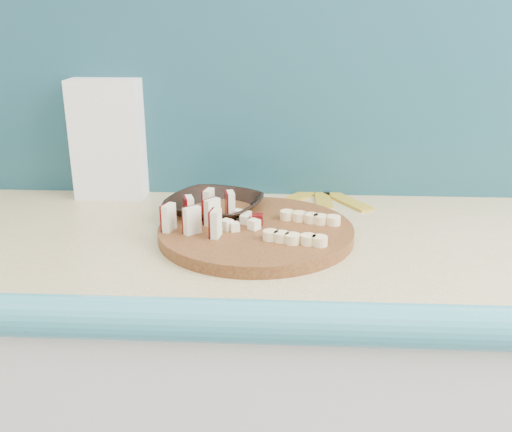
{
  "coord_description": "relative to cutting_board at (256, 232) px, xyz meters",
  "views": [
    {
      "loc": [
        0.32,
        0.53,
        1.3
      ],
      "look_at": [
        0.27,
        1.5,
        0.95
      ],
      "focal_mm": 40.0,
      "sensor_mm": 36.0,
      "label": 1
    }
  ],
  "objects": [
    {
      "name": "banana_slices",
      "position": [
        0.08,
        -0.02,
        0.02
      ],
      "size": [
        0.14,
        0.15,
        0.02
      ],
      "color": "#FADD99",
      "rests_on": "cutting_board"
    },
    {
      "name": "banana_peel",
      "position": [
        0.13,
        0.24,
        -0.01
      ],
      "size": [
        0.22,
        0.19,
        0.01
      ],
      "rotation": [
        0.0,
        0.0,
        -0.16
      ],
      "color": "gold",
      "rests_on": "kitchen_counter"
    },
    {
      "name": "backsplash",
      "position": [
        -0.17,
        0.28,
        0.24
      ],
      "size": [
        2.2,
        0.02,
        0.5
      ],
      "primitive_type": "cube",
      "color": "teal",
      "rests_on": "kitchen_counter"
    },
    {
      "name": "apple_chunks",
      "position": [
        -0.02,
        0.01,
        0.02
      ],
      "size": [
        0.05,
        0.05,
        0.02
      ],
      "color": "#F9EFC7",
      "rests_on": "cutting_board"
    },
    {
      "name": "brown_bowl",
      "position": [
        -0.09,
        0.1,
        0.01
      ],
      "size": [
        0.24,
        0.24,
        0.04
      ],
      "primitive_type": "imported",
      "rotation": [
        0.0,
        0.0,
        -0.35
      ],
      "color": "black",
      "rests_on": "kitchen_counter"
    },
    {
      "name": "flour_bag",
      "position": [
        -0.34,
        0.26,
        0.12
      ],
      "size": [
        0.15,
        0.11,
        0.26
      ],
      "primitive_type": "cube",
      "rotation": [
        0.0,
        0.0,
        0.01
      ],
      "color": "white",
      "rests_on": "kitchen_counter"
    },
    {
      "name": "cutting_board",
      "position": [
        0.0,
        0.0,
        0.0
      ],
      "size": [
        0.44,
        0.44,
        0.02
      ],
      "primitive_type": "cylinder",
      "rotation": [
        0.0,
        0.0,
        -0.28
      ],
      "color": "#401A0D",
      "rests_on": "kitchen_counter"
    },
    {
      "name": "apple_wedges",
      "position": [
        -0.1,
        0.0,
        0.04
      ],
      "size": [
        0.13,
        0.15,
        0.05
      ],
      "color": "beige",
      "rests_on": "cutting_board"
    }
  ]
}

